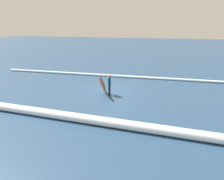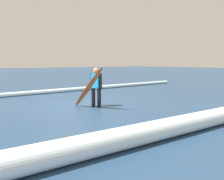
{
  "view_description": "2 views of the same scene",
  "coord_description": "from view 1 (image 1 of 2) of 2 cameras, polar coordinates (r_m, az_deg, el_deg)",
  "views": [
    {
      "loc": [
        -3.64,
        12.48,
        4.52
      ],
      "look_at": [
        -0.76,
        2.06,
        0.81
      ],
      "focal_mm": 30.17,
      "sensor_mm": 36.0,
      "label": 1
    },
    {
      "loc": [
        4.59,
        8.31,
        1.66
      ],
      "look_at": [
        -0.16,
        1.91,
        0.74
      ],
      "focal_mm": 38.66,
      "sensor_mm": 36.0,
      "label": 2
    }
  ],
  "objects": [
    {
      "name": "ground_plane",
      "position": [
        13.76,
        -0.75,
        -0.24
      ],
      "size": [
        124.05,
        124.05,
        0.0
      ],
      "primitive_type": "plane",
      "color": "navy"
    },
    {
      "name": "surfer",
      "position": [
        12.69,
        -0.81,
        1.97
      ],
      "size": [
        0.29,
        0.52,
        1.45
      ],
      "rotation": [
        0.0,
        0.0,
        5.02
      ],
      "color": "black",
      "rests_on": "ground_plane"
    },
    {
      "name": "surfboard",
      "position": [
        12.71,
        -2.78,
        1.66
      ],
      "size": [
        0.45,
        1.61,
        1.52
      ],
      "color": "#E55926",
      "rests_on": "ground_plane"
    },
    {
      "name": "wave_crest_foreground",
      "position": [
        17.52,
        0.33,
        4.35
      ],
      "size": [
        21.98,
        1.18,
        0.21
      ],
      "primitive_type": "cylinder",
      "rotation": [
        0.0,
        1.57,
        0.04
      ],
      "color": "white",
      "rests_on": "ground_plane"
    },
    {
      "name": "wave_crest_midground",
      "position": [
        9.82,
        -13.89,
        -7.62
      ],
      "size": [
        24.19,
        0.99,
        0.44
      ],
      "primitive_type": "cylinder",
      "rotation": [
        0.0,
        1.57,
        -0.02
      ],
      "color": "white",
      "rests_on": "ground_plane"
    }
  ]
}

